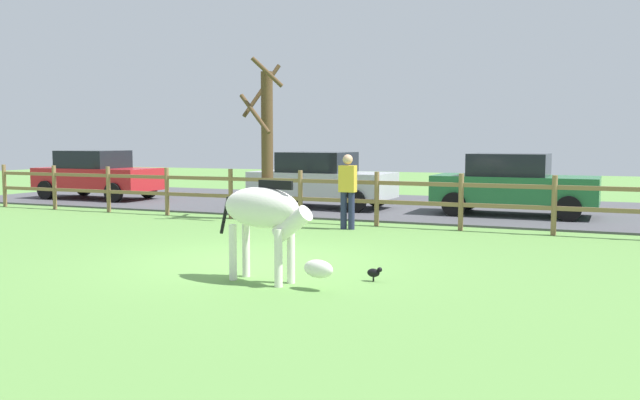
{
  "coord_description": "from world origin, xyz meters",
  "views": [
    {
      "loc": [
        5.11,
        -9.43,
        1.96
      ],
      "look_at": [
        0.77,
        0.89,
        0.95
      ],
      "focal_mm": 37.57,
      "sensor_mm": 36.0,
      "label": 1
    }
  ],
  "objects_px": {
    "parked_car_silver": "(321,179)",
    "visitor_near_fence": "(348,188)",
    "zebra": "(266,215)",
    "crow_on_grass": "(374,272)",
    "parked_car_red": "(96,174)",
    "parked_car_green": "(513,184)",
    "bare_tree": "(266,140)"
  },
  "relations": [
    {
      "from": "crow_on_grass",
      "to": "parked_car_green",
      "type": "bearing_deg",
      "value": 84.72
    },
    {
      "from": "bare_tree",
      "to": "zebra",
      "type": "relative_size",
      "value": 2.04
    },
    {
      "from": "bare_tree",
      "to": "parked_car_red",
      "type": "bearing_deg",
      "value": 161.32
    },
    {
      "from": "parked_car_silver",
      "to": "visitor_near_fence",
      "type": "height_order",
      "value": "visitor_near_fence"
    },
    {
      "from": "visitor_near_fence",
      "to": "parked_car_green",
      "type": "bearing_deg",
      "value": 51.43
    },
    {
      "from": "bare_tree",
      "to": "crow_on_grass",
      "type": "height_order",
      "value": "bare_tree"
    },
    {
      "from": "zebra",
      "to": "visitor_near_fence",
      "type": "xyz_separation_m",
      "value": [
        -0.89,
        5.57,
        -0.02
      ]
    },
    {
      "from": "parked_car_silver",
      "to": "zebra",
      "type": "bearing_deg",
      "value": -71.63
    },
    {
      "from": "zebra",
      "to": "parked_car_green",
      "type": "distance_m",
      "value": 9.64
    },
    {
      "from": "bare_tree",
      "to": "parked_car_green",
      "type": "xyz_separation_m",
      "value": [
        5.53,
        2.87,
        -1.1
      ]
    },
    {
      "from": "bare_tree",
      "to": "parked_car_green",
      "type": "relative_size",
      "value": 0.97
    },
    {
      "from": "parked_car_red",
      "to": "visitor_near_fence",
      "type": "xyz_separation_m",
      "value": [
        9.99,
        -3.49,
        0.06
      ]
    },
    {
      "from": "parked_car_red",
      "to": "parked_car_silver",
      "type": "bearing_deg",
      "value": 1.89
    },
    {
      "from": "parked_car_red",
      "to": "parked_car_green",
      "type": "bearing_deg",
      "value": 1.45
    },
    {
      "from": "parked_car_green",
      "to": "parked_car_red",
      "type": "height_order",
      "value": "same"
    },
    {
      "from": "crow_on_grass",
      "to": "parked_car_green",
      "type": "height_order",
      "value": "parked_car_green"
    },
    {
      "from": "zebra",
      "to": "parked_car_silver",
      "type": "height_order",
      "value": "parked_car_silver"
    },
    {
      "from": "parked_car_silver",
      "to": "crow_on_grass",
      "type": "bearing_deg",
      "value": -62.91
    },
    {
      "from": "parked_car_red",
      "to": "visitor_near_fence",
      "type": "height_order",
      "value": "visitor_near_fence"
    },
    {
      "from": "zebra",
      "to": "visitor_near_fence",
      "type": "relative_size",
      "value": 1.17
    },
    {
      "from": "crow_on_grass",
      "to": "parked_car_green",
      "type": "relative_size",
      "value": 0.05
    },
    {
      "from": "bare_tree",
      "to": "parked_car_red",
      "type": "xyz_separation_m",
      "value": [
        -7.51,
        2.54,
        -1.1
      ]
    },
    {
      "from": "zebra",
      "to": "crow_on_grass",
      "type": "xyz_separation_m",
      "value": [
        1.35,
        0.62,
        -0.8
      ]
    },
    {
      "from": "zebra",
      "to": "parked_car_red",
      "type": "bearing_deg",
      "value": 140.2
    },
    {
      "from": "bare_tree",
      "to": "parked_car_silver",
      "type": "distance_m",
      "value": 3.02
    },
    {
      "from": "parked_car_silver",
      "to": "parked_car_green",
      "type": "bearing_deg",
      "value": 0.8
    },
    {
      "from": "bare_tree",
      "to": "zebra",
      "type": "distance_m",
      "value": 7.41
    },
    {
      "from": "parked_car_silver",
      "to": "visitor_near_fence",
      "type": "relative_size",
      "value": 2.48
    },
    {
      "from": "zebra",
      "to": "crow_on_grass",
      "type": "relative_size",
      "value": 8.93
    },
    {
      "from": "bare_tree",
      "to": "crow_on_grass",
      "type": "xyz_separation_m",
      "value": [
        4.72,
        -5.9,
        -1.82
      ]
    },
    {
      "from": "zebra",
      "to": "parked_car_red",
      "type": "relative_size",
      "value": 0.48
    },
    {
      "from": "bare_tree",
      "to": "visitor_near_fence",
      "type": "height_order",
      "value": "bare_tree"
    }
  ]
}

